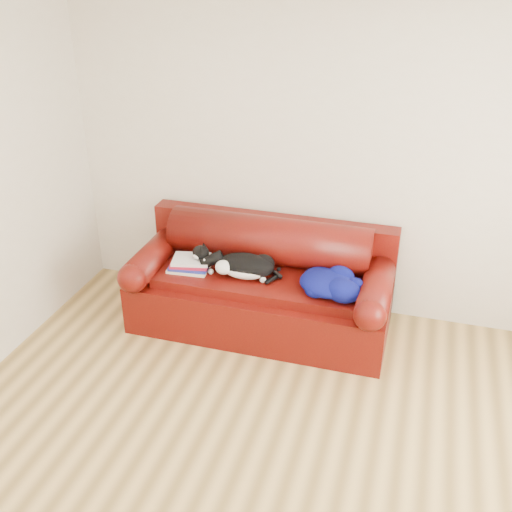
{
  "coord_description": "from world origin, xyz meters",
  "views": [
    {
      "loc": [
        0.71,
        -2.59,
        2.87
      ],
      "look_at": [
        -0.46,
        1.35,
        0.73
      ],
      "focal_mm": 42.0,
      "sensor_mm": 36.0,
      "label": 1
    }
  ],
  "objects_px": {
    "sofa_base": "(261,301)",
    "cat": "(245,266)",
    "book_stack": "(191,264)",
    "blanket": "(330,282)"
  },
  "relations": [
    {
      "from": "cat",
      "to": "blanket",
      "type": "relative_size",
      "value": 1.19
    },
    {
      "from": "sofa_base",
      "to": "cat",
      "type": "bearing_deg",
      "value": -141.08
    },
    {
      "from": "cat",
      "to": "blanket",
      "type": "bearing_deg",
      "value": -21.7
    },
    {
      "from": "sofa_base",
      "to": "cat",
      "type": "relative_size",
      "value": 3.14
    },
    {
      "from": "sofa_base",
      "to": "book_stack",
      "type": "xyz_separation_m",
      "value": [
        -0.58,
        -0.09,
        0.31
      ]
    },
    {
      "from": "book_stack",
      "to": "cat",
      "type": "distance_m",
      "value": 0.47
    },
    {
      "from": "sofa_base",
      "to": "cat",
      "type": "xyz_separation_m",
      "value": [
        -0.11,
        -0.09,
        0.35
      ]
    },
    {
      "from": "cat",
      "to": "blanket",
      "type": "height_order",
      "value": "cat"
    },
    {
      "from": "cat",
      "to": "book_stack",
      "type": "bearing_deg",
      "value": 160.76
    },
    {
      "from": "sofa_base",
      "to": "cat",
      "type": "height_order",
      "value": "cat"
    }
  ]
}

